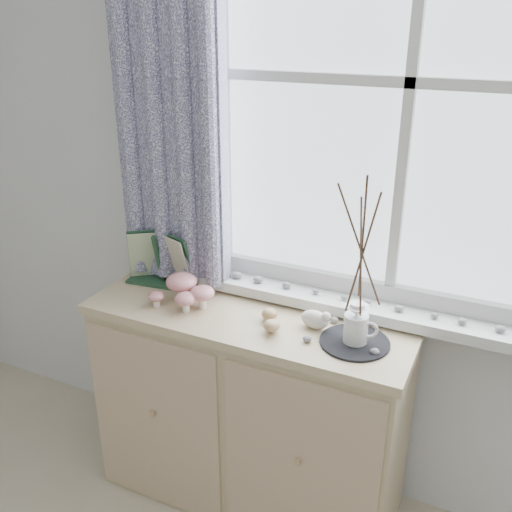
% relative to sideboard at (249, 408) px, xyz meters
% --- Properties ---
extents(sideboard, '(1.20, 0.45, 0.85)m').
position_rel_sideboard_xyz_m(sideboard, '(0.00, 0.00, 0.00)').
color(sideboard, tan).
rests_on(sideboard, ground).
extents(botanical_book, '(0.34, 0.17, 0.23)m').
position_rel_sideboard_xyz_m(botanical_book, '(-0.42, 0.04, 0.54)').
color(botanical_book, '#1F412B').
rests_on(botanical_book, sideboard).
extents(toadstool_cluster, '(0.24, 0.17, 0.11)m').
position_rel_sideboard_xyz_m(toadstool_cluster, '(-0.24, -0.04, 0.49)').
color(toadstool_cluster, white).
rests_on(toadstool_cluster, sideboard).
extents(wooden_eggs, '(0.10, 0.11, 0.07)m').
position_rel_sideboard_xyz_m(wooden_eggs, '(0.11, -0.06, 0.45)').
color(wooden_eggs, tan).
rests_on(wooden_eggs, sideboard).
extents(songbird_figurine, '(0.14, 0.08, 0.07)m').
position_rel_sideboard_xyz_m(songbird_figurine, '(0.25, 0.00, 0.46)').
color(songbird_figurine, silver).
rests_on(songbird_figurine, sideboard).
extents(crocheted_doily, '(0.23, 0.23, 0.01)m').
position_rel_sideboard_xyz_m(crocheted_doily, '(0.40, -0.04, 0.43)').
color(crocheted_doily, black).
rests_on(crocheted_doily, sideboard).
extents(twig_pitcher, '(0.27, 0.27, 0.60)m').
position_rel_sideboard_xyz_m(twig_pitcher, '(0.40, -0.04, 0.77)').
color(twig_pitcher, silver).
rests_on(twig_pitcher, crocheted_doily).
extents(sideboard_pebbles, '(0.33, 0.23, 0.02)m').
position_rel_sideboard_xyz_m(sideboard_pebbles, '(0.30, 0.00, 0.43)').
color(sideboard_pebbles, gray).
rests_on(sideboard_pebbles, sideboard).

